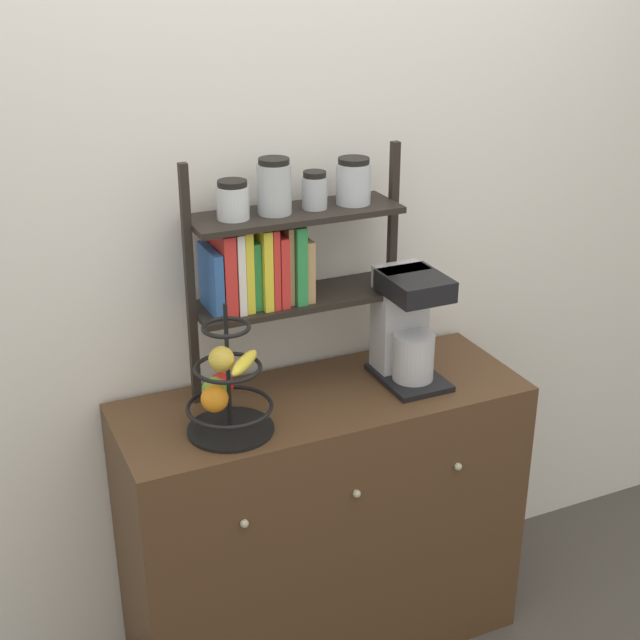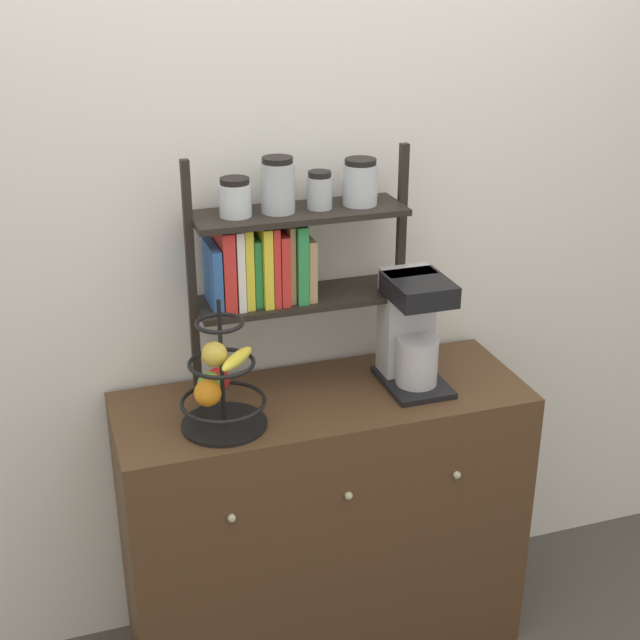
# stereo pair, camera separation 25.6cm
# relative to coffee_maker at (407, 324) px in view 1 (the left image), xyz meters

# --- Properties ---
(wall_back) EXTENTS (7.00, 0.05, 2.60)m
(wall_back) POSITION_rel_coffee_maker_xyz_m (-0.29, 0.26, 0.20)
(wall_back) COLOR silver
(wall_back) RESTS_ON ground_plane
(sideboard) EXTENTS (1.24, 0.47, 0.92)m
(sideboard) POSITION_rel_coffee_maker_xyz_m (-0.29, -0.01, -0.64)
(sideboard) COLOR #4C331E
(sideboard) RESTS_ON ground_plane
(coffee_maker) EXTENTS (0.18, 0.25, 0.35)m
(coffee_maker) POSITION_rel_coffee_maker_xyz_m (0.00, 0.00, 0.00)
(coffee_maker) COLOR black
(coffee_maker) RESTS_ON sideboard
(fruit_stand) EXTENTS (0.24, 0.24, 0.38)m
(fruit_stand) POSITION_rel_coffee_maker_xyz_m (-0.61, -0.08, -0.05)
(fruit_stand) COLOR black
(fruit_stand) RESTS_ON sideboard
(shelf_hutch) EXTENTS (0.67, 0.20, 0.72)m
(shelf_hutch) POSITION_rel_coffee_maker_xyz_m (-0.37, 0.11, 0.27)
(shelf_hutch) COLOR black
(shelf_hutch) RESTS_ON sideboard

